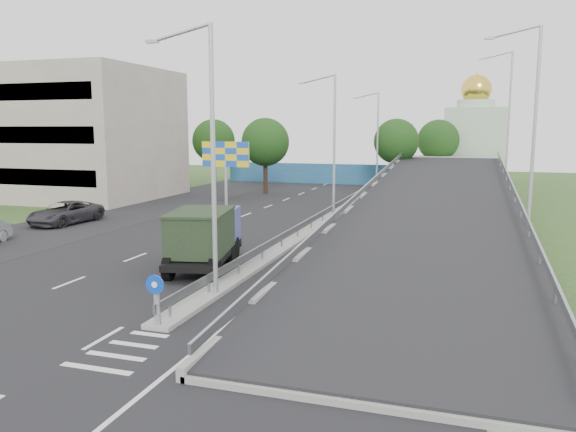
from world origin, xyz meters
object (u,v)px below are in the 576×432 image
at_px(church, 474,139).
at_px(parked_car_c, 65,213).
at_px(lamp_post_mid, 332,139).
at_px(sign_bollard, 156,300).
at_px(dump_truck, 205,235).
at_px(lamp_post_far, 376,136).
at_px(lamp_post_near, 208,147).
at_px(billboard, 226,158).

xyz_separation_m(church, parked_car_c, (-26.87, -41.44, -4.54)).
relative_size(lamp_post_mid, church, 0.73).
bearing_deg(sign_bollard, dump_truck, 105.36).
height_order(church, parked_car_c, church).
height_order(lamp_post_mid, dump_truck, lamp_post_mid).
height_order(lamp_post_far, parked_car_c, lamp_post_far).
height_order(sign_bollard, lamp_post_mid, lamp_post_mid).
bearing_deg(sign_bollard, lamp_post_far, 89.86).
distance_m(lamp_post_mid, parked_car_c, 19.21).
bearing_deg(church, lamp_post_far, -125.24).
xyz_separation_m(lamp_post_mid, parked_car_c, (-16.98, -7.44, -5.04)).
relative_size(lamp_post_mid, parked_car_c, 1.81).
bearing_deg(lamp_post_near, lamp_post_mid, 90.00).
relative_size(lamp_post_far, dump_truck, 1.50).
bearing_deg(lamp_post_near, lamp_post_far, 90.00).
distance_m(lamp_post_far, church, 17.15).
bearing_deg(lamp_post_near, church, 79.62).
bearing_deg(billboard, parked_car_c, -129.83).
relative_size(lamp_post_near, dump_truck, 1.50).
bearing_deg(lamp_post_far, lamp_post_mid, -90.00).
relative_size(church, billboard, 2.51).
distance_m(lamp_post_near, billboard, 23.87).
bearing_deg(parked_car_c, sign_bollard, -40.27).
bearing_deg(lamp_post_mid, church, 73.78).
height_order(lamp_post_mid, lamp_post_far, same).
xyz_separation_m(sign_bollard, lamp_post_near, (0.11, 3.83, 4.77)).
distance_m(sign_bollard, dump_truck, 8.47).
distance_m(lamp_post_near, church, 54.90).
distance_m(lamp_post_far, dump_truck, 36.00).
height_order(sign_bollard, lamp_post_far, lamp_post_far).
height_order(sign_bollard, billboard, billboard).
height_order(lamp_post_mid, church, church).
bearing_deg(lamp_post_near, billboard, 112.49).
bearing_deg(lamp_post_mid, dump_truck, -98.52).
distance_m(lamp_post_mid, dump_truck, 16.41).
height_order(sign_bollard, lamp_post_near, lamp_post_near).
xyz_separation_m(lamp_post_mid, billboard, (-9.11, 2.00, -1.62)).
relative_size(sign_bollard, church, 0.12).
bearing_deg(parked_car_c, billboard, 54.08).
distance_m(dump_truck, parked_car_c, 16.81).
xyz_separation_m(lamp_post_mid, lamp_post_far, (0.00, 20.00, 0.00)).
relative_size(sign_bollard, dump_truck, 0.25).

